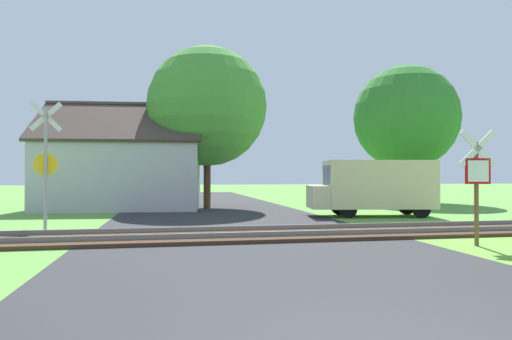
{
  "coord_description": "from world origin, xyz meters",
  "views": [
    {
      "loc": [
        -1.99,
        -3.31,
        1.63
      ],
      "look_at": [
        0.5,
        9.68,
        1.8
      ],
      "focal_mm": 32.0,
      "sensor_mm": 36.0,
      "label": 1
    }
  ],
  "objects_px": {
    "stop_sign_near": "(477,178)",
    "house": "(125,172)",
    "mail_truck": "(374,186)",
    "tree_far": "(406,118)",
    "crossing_sign_far": "(46,159)",
    "tree_center": "(207,107)"
  },
  "relations": [
    {
      "from": "crossing_sign_far",
      "to": "tree_far",
      "type": "bearing_deg",
      "value": 21.28
    },
    {
      "from": "stop_sign_near",
      "to": "mail_truck",
      "type": "distance_m",
      "value": 7.76
    },
    {
      "from": "stop_sign_near",
      "to": "mail_truck",
      "type": "bearing_deg",
      "value": -90.24
    },
    {
      "from": "house",
      "to": "tree_far",
      "type": "height_order",
      "value": "tree_far"
    },
    {
      "from": "house",
      "to": "mail_truck",
      "type": "bearing_deg",
      "value": -28.57
    },
    {
      "from": "tree_far",
      "to": "crossing_sign_far",
      "type": "bearing_deg",
      "value": -145.98
    },
    {
      "from": "crossing_sign_far",
      "to": "tree_far",
      "type": "xyz_separation_m",
      "value": [
        17.79,
        12.01,
        3.11
      ]
    },
    {
      "from": "stop_sign_near",
      "to": "tree_center",
      "type": "xyz_separation_m",
      "value": [
        -5.12,
        13.86,
        3.6
      ]
    },
    {
      "from": "tree_far",
      "to": "house",
      "type": "bearing_deg",
      "value": -173.75
    },
    {
      "from": "crossing_sign_far",
      "to": "mail_truck",
      "type": "relative_size",
      "value": 0.73
    },
    {
      "from": "crossing_sign_far",
      "to": "tree_center",
      "type": "height_order",
      "value": "tree_center"
    },
    {
      "from": "crossing_sign_far",
      "to": "mail_truck",
      "type": "bearing_deg",
      "value": 3.24
    },
    {
      "from": "stop_sign_near",
      "to": "tree_far",
      "type": "xyz_separation_m",
      "value": [
        7.32,
        16.37,
        3.65
      ]
    },
    {
      "from": "stop_sign_near",
      "to": "house",
      "type": "bearing_deg",
      "value": -49.91
    },
    {
      "from": "tree_far",
      "to": "tree_center",
      "type": "bearing_deg",
      "value": -168.57
    },
    {
      "from": "stop_sign_near",
      "to": "tree_center",
      "type": "bearing_deg",
      "value": -61.93
    },
    {
      "from": "crossing_sign_far",
      "to": "tree_center",
      "type": "xyz_separation_m",
      "value": [
        5.35,
        9.49,
        3.06
      ]
    },
    {
      "from": "stop_sign_near",
      "to": "crossing_sign_far",
      "type": "xyz_separation_m",
      "value": [
        -10.47,
        4.37,
        0.54
      ]
    },
    {
      "from": "crossing_sign_far",
      "to": "house",
      "type": "height_order",
      "value": "house"
    },
    {
      "from": "tree_far",
      "to": "tree_center",
      "type": "xyz_separation_m",
      "value": [
        -12.44,
        -2.51,
        -0.05
      ]
    },
    {
      "from": "house",
      "to": "tree_far",
      "type": "distance_m",
      "value": 16.97
    },
    {
      "from": "stop_sign_near",
      "to": "tree_center",
      "type": "relative_size",
      "value": 0.33
    }
  ]
}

